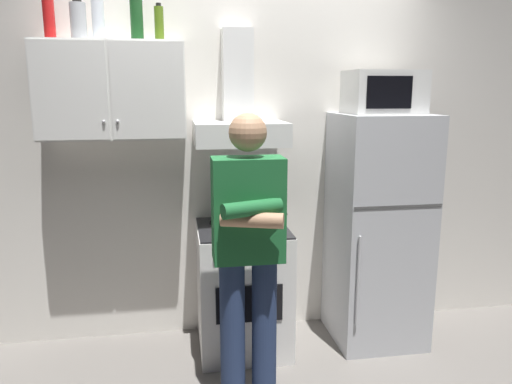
# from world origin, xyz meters

# --- Properties ---
(ground_plane) EXTENTS (7.00, 7.00, 0.00)m
(ground_plane) POSITION_xyz_m (0.00, 0.00, 0.00)
(ground_plane) COLOR slate
(back_wall_tiled) EXTENTS (4.80, 0.10, 2.70)m
(back_wall_tiled) POSITION_xyz_m (0.00, 0.60, 1.35)
(back_wall_tiled) COLOR silver
(back_wall_tiled) RESTS_ON ground_plane
(upper_cabinet) EXTENTS (0.90, 0.37, 0.60)m
(upper_cabinet) POSITION_xyz_m (-0.85, 0.37, 1.75)
(upper_cabinet) COLOR white
(stove_oven) EXTENTS (0.60, 0.62, 0.87)m
(stove_oven) POSITION_xyz_m (-0.05, 0.25, 0.43)
(stove_oven) COLOR white
(stove_oven) RESTS_ON ground_plane
(range_hood) EXTENTS (0.60, 0.44, 0.75)m
(range_hood) POSITION_xyz_m (-0.05, 0.38, 1.60)
(range_hood) COLOR white
(refrigerator) EXTENTS (0.60, 0.62, 1.60)m
(refrigerator) POSITION_xyz_m (0.90, 0.25, 0.80)
(refrigerator) COLOR silver
(refrigerator) RESTS_ON ground_plane
(microwave) EXTENTS (0.48, 0.37, 0.28)m
(microwave) POSITION_xyz_m (0.90, 0.27, 1.74)
(microwave) COLOR silver
(microwave) RESTS_ON refrigerator
(person_standing) EXTENTS (0.38, 0.33, 1.64)m
(person_standing) POSITION_xyz_m (-0.10, -0.36, 0.90)
(person_standing) COLOR navy
(person_standing) RESTS_ON ground_plane
(cooking_pot) EXTENTS (0.29, 0.19, 0.11)m
(cooking_pot) POSITION_xyz_m (0.08, 0.13, 0.93)
(cooking_pot) COLOR #B7BABF
(cooking_pot) RESTS_ON stove_oven
(bottle_soda_red) EXTENTS (0.07, 0.07, 0.28)m
(bottle_soda_red) POSITION_xyz_m (-1.20, 0.42, 2.18)
(bottle_soda_red) COLOR red
(bottle_soda_red) RESTS_ON upper_cabinet
(bottle_vodka_clear) EXTENTS (0.07, 0.07, 0.33)m
(bottle_vodka_clear) POSITION_xyz_m (-0.91, 0.38, 2.21)
(bottle_vodka_clear) COLOR silver
(bottle_vodka_clear) RESTS_ON upper_cabinet
(bottle_canister_steel) EXTENTS (0.09, 0.09, 0.23)m
(bottle_canister_steel) POSITION_xyz_m (-1.02, 0.35, 2.16)
(bottle_canister_steel) COLOR #B2B5BA
(bottle_canister_steel) RESTS_ON upper_cabinet
(bottle_wine_green) EXTENTS (0.08, 0.08, 0.34)m
(bottle_wine_green) POSITION_xyz_m (-0.68, 0.38, 2.21)
(bottle_wine_green) COLOR #19471E
(bottle_wine_green) RESTS_ON upper_cabinet
(bottle_olive_oil) EXTENTS (0.06, 0.06, 0.23)m
(bottle_olive_oil) POSITION_xyz_m (-0.55, 0.41, 2.16)
(bottle_olive_oil) COLOR #4C6B19
(bottle_olive_oil) RESTS_ON upper_cabinet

